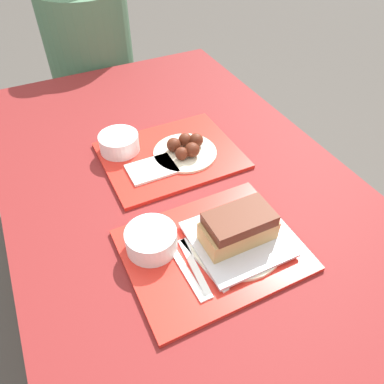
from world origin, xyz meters
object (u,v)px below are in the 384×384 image
(tray_far, at_px, (171,155))
(brisket_sandwich_plate, at_px, (238,232))
(tray_near, at_px, (212,250))
(wings_plate_far, at_px, (186,148))
(bowl_coleslaw_near, at_px, (151,239))
(person_seated_across, at_px, (89,46))
(bowl_coleslaw_far, at_px, (119,142))

(tray_far, distance_m, brisket_sandwich_plate, 0.39)
(tray_near, height_order, wings_plate_far, wings_plate_far)
(bowl_coleslaw_near, distance_m, brisket_sandwich_plate, 0.20)
(tray_far, bearing_deg, brisket_sandwich_plate, -89.48)
(tray_far, distance_m, person_seated_across, 0.90)
(tray_near, height_order, bowl_coleslaw_near, bowl_coleslaw_near)
(bowl_coleslaw_near, xyz_separation_m, wings_plate_far, (0.23, 0.29, -0.01))
(wings_plate_far, relative_size, person_seated_across, 0.25)
(tray_near, distance_m, tray_far, 0.38)
(bowl_coleslaw_near, height_order, wings_plate_far, bowl_coleslaw_near)
(tray_far, height_order, bowl_coleslaw_far, bowl_coleslaw_far)
(bowl_coleslaw_near, distance_m, bowl_coleslaw_far, 0.40)
(brisket_sandwich_plate, bearing_deg, bowl_coleslaw_far, 106.04)
(tray_near, bearing_deg, bowl_coleslaw_near, 152.38)
(tray_near, xyz_separation_m, bowl_coleslaw_far, (-0.07, 0.46, 0.04))
(bowl_coleslaw_far, bearing_deg, bowl_coleslaw_near, -97.46)
(bowl_coleslaw_near, height_order, bowl_coleslaw_far, same)
(brisket_sandwich_plate, height_order, wings_plate_far, brisket_sandwich_plate)
(person_seated_across, bearing_deg, tray_near, -91.99)
(tray_far, relative_size, bowl_coleslaw_far, 3.36)
(tray_near, relative_size, wings_plate_far, 2.09)
(wings_plate_far, distance_m, person_seated_across, 0.92)
(bowl_coleslaw_near, bearing_deg, tray_near, -27.62)
(tray_near, height_order, brisket_sandwich_plate, brisket_sandwich_plate)
(bowl_coleslaw_far, relative_size, person_seated_across, 0.16)
(tray_near, xyz_separation_m, tray_far, (0.06, 0.38, 0.00))
(bowl_coleslaw_near, bearing_deg, bowl_coleslaw_far, 82.54)
(person_seated_across, bearing_deg, tray_far, -89.15)
(tray_near, bearing_deg, brisket_sandwich_plate, -8.21)
(brisket_sandwich_plate, relative_size, bowl_coleslaw_far, 1.85)
(tray_far, xyz_separation_m, bowl_coleslaw_near, (-0.18, -0.31, 0.04))
(tray_far, xyz_separation_m, wings_plate_far, (0.04, -0.02, 0.02))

